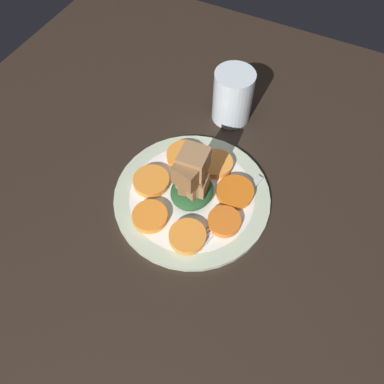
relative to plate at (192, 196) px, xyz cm
name	(u,v)px	position (x,y,z in cm)	size (l,w,h in cm)	color
table_slab	(192,201)	(0.00, 0.00, -1.52)	(120.00, 120.00, 2.00)	black
plate	(192,196)	(0.00, 0.00, 0.00)	(29.59, 29.59, 1.05)	beige
carrot_slice_0	(235,192)	(3.85, -7.11, 1.26)	(7.04, 7.04, 1.36)	orange
carrot_slice_1	(216,164)	(8.22, -1.25, 1.26)	(6.51, 6.51, 1.36)	#F99539
carrot_slice_2	(185,156)	(7.18, 5.27, 1.26)	(7.18, 7.18, 1.36)	orange
carrot_slice_3	(151,181)	(-1.08, 8.16, 1.26)	(6.98, 6.98, 1.36)	orange
carrot_slice_4	(150,216)	(-7.85, 4.51, 1.26)	(6.43, 6.43, 1.36)	orange
carrot_slice_5	(188,236)	(-8.33, -3.31, 1.26)	(6.58, 6.58, 1.36)	orange
carrot_slice_6	(224,221)	(-2.78, -7.85, 1.26)	(6.00, 6.00, 1.36)	orange
center_pile	(193,180)	(0.07, -0.13, 5.58)	(8.70, 7.83, 11.90)	#235128
fork	(230,210)	(0.10, -7.73, 0.78)	(18.34, 6.25, 0.40)	silver
water_glass	(233,96)	(22.87, 1.97, 5.28)	(8.32, 8.32, 11.59)	silver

